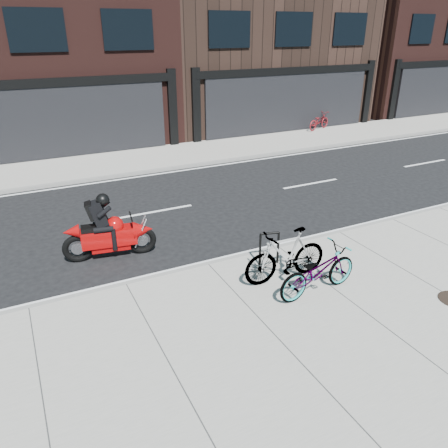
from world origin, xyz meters
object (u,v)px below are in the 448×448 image
bike_rack (269,245)px  bicycle_rear (286,255)px  bicycle_front (318,271)px  bicycle_far (319,121)px  motorcycle (113,231)px

bike_rack → bicycle_rear: 0.76m
bike_rack → bicycle_front: 1.54m
bike_rack → bicycle_far: (10.43, 11.60, -0.02)m
bicycle_rear → bicycle_far: (10.47, 12.35, -0.14)m
motorcycle → bicycle_far: motorcycle is taller
bicycle_far → motorcycle: bearing=104.4°
bicycle_front → motorcycle: size_ratio=0.87×
bicycle_front → bicycle_far: bearing=-42.5°
bike_rack → motorcycle: motorcycle is taller
motorcycle → bicycle_rear: bearing=-34.6°
bike_rack → bicycle_far: bearing=48.1°
bike_rack → motorcycle: bearing=144.6°
bicycle_rear → motorcycle: 4.31m
bike_rack → bicycle_far: bicycle_far is taller
bicycle_front → bicycle_far: size_ratio=1.12×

